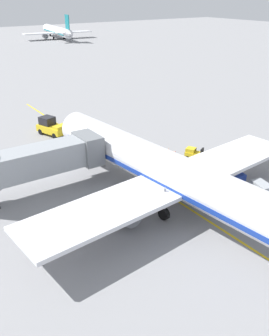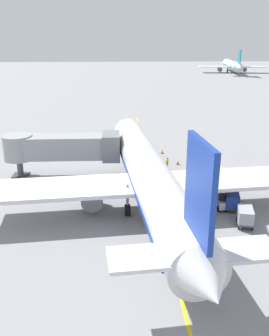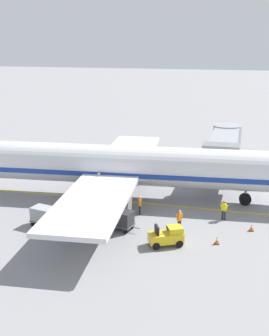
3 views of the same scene
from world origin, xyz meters
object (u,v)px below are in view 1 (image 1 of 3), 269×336
Objects in this scene: parked_airliner at (170,173)px; jet_bridge at (37,161)px; safety_cone_nose_right at (169,150)px; baggage_tug_lead at (224,179)px; safety_cone_nose_left at (137,149)px; distant_taxiing_airliner at (57,31)px; ground_crew_marshaller at (136,153)px; pushback_tractor at (52,127)px; ground_crew_wing_walker at (181,174)px; safety_cone_wing_tip at (107,140)px; baggage_cart_front at (210,169)px; baggage_cart_third_in_train at (261,189)px; baggage_cart_second_in_train at (235,177)px; ground_crew_loader at (174,157)px; baggage_tug_trailing at (195,154)px.

parked_airliner is 2.80× the size of jet_bridge.
baggage_tug_lead is at bearing -94.86° from safety_cone_nose_right.
safety_cone_nose_left is 3.95m from safety_cone_nose_right.
distant_taxiing_airliner reaches higher than safety_cone_nose_left.
pushback_tractor is at bearing 107.94° from ground_crew_marshaller.
ground_crew_wing_walker is (12.99, -6.22, -2.50)m from jet_bridge.
ground_crew_wing_walker is 2.86× the size of safety_cone_wing_tip.
ground_crew_marshaller is at bearing 4.21° from jet_bridge.
pushback_tractor is at bearing 93.73° from parked_airliner.
baggage_cart_front is 10.54m from safety_cone_nose_left.
jet_bridge reaches higher than ground_crew_marshaller.
jet_bridge reaches higher than baggage_tug_lead.
safety_cone_nose_right is (17.08, 0.74, -3.16)m from jet_bridge.
ground_crew_marshaller is 7.15m from safety_cone_wing_tip.
parked_airliner is 12.54× the size of baggage_cart_third_in_train.
jet_bridge is 22.64× the size of safety_cone_nose_left.
baggage_cart_second_in_train is at bearing -69.50° from pushback_tractor.
safety_cone_nose_left is (1.68, 2.31, -0.66)m from ground_crew_marshaller.
safety_cone_nose_left is at bearing 68.67° from parked_airliner.
distant_taxiing_airliner reaches higher than baggage_tug_lead.
jet_bridge is at bearing 156.77° from baggage_cart_front.
baggage_cart_front is at bearing -77.30° from ground_crew_loader.
baggage_tug_trailing is at bearing 72.86° from baggage_tug_lead.
ground_crew_marshaller is at bearing 117.12° from baggage_cart_front.
baggage_cart_front is 5.05× the size of safety_cone_wing_tip.
ground_crew_wing_walker and ground_crew_marshaller have the same top height.
parked_airliner reaches higher than safety_cone_wing_tip.
baggage_cart_second_in_train is (9.34, -24.99, -0.15)m from pushback_tractor.
pushback_tractor is 2.88× the size of ground_crew_wing_walker.
baggage_cart_second_in_train is at bearing -42.24° from ground_crew_wing_walker.
safety_cone_wing_tip is at bearing 88.15° from ground_crew_marshaller.
parked_airliner is at bearing -129.11° from safety_cone_nose_right.
safety_cone_nose_left is 5.02m from safety_cone_wing_tip.
distant_taxiing_airliner is at bearing 65.36° from jet_bridge.
baggage_cart_front is at bearing -13.54° from ground_crew_wing_walker.
pushback_tractor is 2.88× the size of ground_crew_loader.
ground_crew_wing_walker reaches higher than safety_cone_nose_right.
safety_cone_wing_tip is at bearing 117.66° from baggage_tug_trailing.
safety_cone_wing_tip is at bearing 102.65° from baggage_cart_third_in_train.
baggage_cart_third_in_train is (9.56, -28.17, -0.15)m from pushback_tractor.
jet_bridge is 19.91m from baggage_cart_second_in_train.
ground_crew_loader reaches higher than baggage_tug_lead.
ground_crew_loader is (-1.05, 4.66, 0.00)m from baggage_cart_front.
safety_cone_nose_left is (-2.22, 12.55, -0.42)m from baggage_tug_lead.
pushback_tractor is 8.26× the size of safety_cone_nose_left.
baggage_cart_front is (16.38, -7.03, -2.51)m from jet_bridge.
baggage_tug_trailing is at bearing -54.98° from safety_cone_nose_left.
parked_airliner is at bearing 172.04° from baggage_cart_second_in_train.
ground_crew_marshaller is (-4.97, 14.01, 0.00)m from baggage_cart_third_in_train.
baggage_cart_second_in_train is at bearing -30.17° from jet_bridge.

